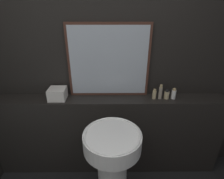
% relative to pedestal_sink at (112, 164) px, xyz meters
% --- Properties ---
extents(wall_back, '(8.00, 0.06, 2.50)m').
position_rel_pedestal_sink_xyz_m(wall_back, '(-0.04, 0.66, 0.67)').
color(wall_back, black).
rests_on(wall_back, ground_plane).
extents(vanity_counter, '(2.58, 0.23, 0.97)m').
position_rel_pedestal_sink_xyz_m(vanity_counter, '(-0.04, 0.51, -0.10)').
color(vanity_counter, black).
rests_on(vanity_counter, ground_plane).
extents(pedestal_sink, '(0.49, 0.49, 0.93)m').
position_rel_pedestal_sink_xyz_m(pedestal_sink, '(0.00, 0.00, 0.00)').
color(pedestal_sink, white).
rests_on(pedestal_sink, ground_plane).
extents(mirror, '(0.84, 0.03, 0.76)m').
position_rel_pedestal_sink_xyz_m(mirror, '(-0.03, 0.61, 0.76)').
color(mirror, '#47281E').
rests_on(mirror, vanity_counter).
extents(towel_stack, '(0.18, 0.17, 0.12)m').
position_rel_pedestal_sink_xyz_m(towel_stack, '(-0.57, 0.51, 0.44)').
color(towel_stack, silver).
rests_on(towel_stack, vanity_counter).
extents(shampoo_bottle, '(0.04, 0.04, 0.11)m').
position_rel_pedestal_sink_xyz_m(shampoo_bottle, '(0.45, 0.51, 0.43)').
color(shampoo_bottle, '#C6B284').
rests_on(shampoo_bottle, vanity_counter).
extents(conditioner_bottle, '(0.04, 0.04, 0.16)m').
position_rel_pedestal_sink_xyz_m(conditioner_bottle, '(0.51, 0.51, 0.46)').
color(conditioner_bottle, gray).
rests_on(conditioner_bottle, vanity_counter).
extents(lotion_bottle, '(0.05, 0.05, 0.10)m').
position_rel_pedestal_sink_xyz_m(lotion_bottle, '(0.58, 0.51, 0.43)').
color(lotion_bottle, '#C6B284').
rests_on(lotion_bottle, vanity_counter).
extents(body_wash_bottle, '(0.05, 0.05, 0.12)m').
position_rel_pedestal_sink_xyz_m(body_wash_bottle, '(0.65, 0.51, 0.44)').
color(body_wash_bottle, white).
rests_on(body_wash_bottle, vanity_counter).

